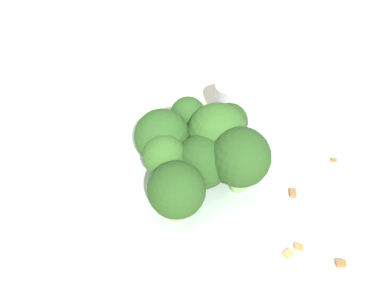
% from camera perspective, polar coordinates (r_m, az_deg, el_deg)
% --- Properties ---
extents(ground_plane, '(3.00, 3.00, 0.00)m').
position_cam_1_polar(ground_plane, '(0.54, -0.00, -6.58)').
color(ground_plane, beige).
extents(bowl, '(0.17, 0.17, 0.05)m').
position_cam_1_polar(bowl, '(0.52, -0.00, -4.70)').
color(bowl, silver).
rests_on(bowl, ground_plane).
extents(broccoli_floret_0, '(0.03, 0.03, 0.05)m').
position_cam_1_polar(broccoli_floret_0, '(0.50, -0.42, 2.97)').
color(broccoli_floret_0, '#84AD66').
rests_on(broccoli_floret_0, bowl).
extents(broccoli_floret_1, '(0.05, 0.05, 0.05)m').
position_cam_1_polar(broccoli_floret_1, '(0.46, 1.05, -1.98)').
color(broccoli_floret_1, '#8EB770').
rests_on(broccoli_floret_1, bowl).
extents(broccoli_floret_2, '(0.05, 0.05, 0.06)m').
position_cam_1_polar(broccoli_floret_2, '(0.48, -3.07, 0.99)').
color(broccoli_floret_2, '#84AD66').
rests_on(broccoli_floret_2, bowl).
extents(broccoli_floret_3, '(0.05, 0.05, 0.06)m').
position_cam_1_polar(broccoli_floret_3, '(0.48, 2.73, 1.10)').
color(broccoli_floret_3, '#8EB770').
rests_on(broccoli_floret_3, bowl).
extents(broccoli_floret_4, '(0.05, 0.05, 0.06)m').
position_cam_1_polar(broccoli_floret_4, '(0.46, 5.20, -1.51)').
color(broccoli_floret_4, '#8EB770').
rests_on(broccoli_floret_4, bowl).
extents(broccoli_floret_5, '(0.04, 0.04, 0.06)m').
position_cam_1_polar(broccoli_floret_5, '(0.46, -2.95, -1.67)').
color(broccoli_floret_5, '#7A9E5B').
rests_on(broccoli_floret_5, bowl).
extents(broccoli_floret_6, '(0.05, 0.05, 0.06)m').
position_cam_1_polar(broccoli_floret_6, '(0.44, -2.18, -4.92)').
color(broccoli_floret_6, '#8EB770').
rests_on(broccoli_floret_6, bowl).
extents(broccoli_floret_7, '(0.04, 0.04, 0.05)m').
position_cam_1_polar(broccoli_floret_7, '(0.50, 3.98, 2.29)').
color(broccoli_floret_7, '#7A9E5B').
rests_on(broccoli_floret_7, bowl).
extents(pepper_shaker, '(0.03, 0.03, 0.06)m').
position_cam_1_polar(pepper_shaker, '(0.60, 3.94, 4.17)').
color(pepper_shaker, '#B2B7BC').
rests_on(pepper_shaker, ground_plane).
extents(almond_crumb_0, '(0.01, 0.01, 0.01)m').
position_cam_1_polar(almond_crumb_0, '(0.51, 10.27, -11.33)').
color(almond_crumb_0, tan).
rests_on(almond_crumb_0, ground_plane).
extents(almond_crumb_1, '(0.01, 0.01, 0.01)m').
position_cam_1_polar(almond_crumb_1, '(0.55, 10.74, -5.01)').
color(almond_crumb_1, olive).
rests_on(almond_crumb_1, ground_plane).
extents(almond_crumb_2, '(0.01, 0.01, 0.01)m').
position_cam_1_polar(almond_crumb_2, '(0.51, 11.37, -10.59)').
color(almond_crumb_2, '#AD7F4C').
rests_on(almond_crumb_2, ground_plane).
extents(almond_crumb_3, '(0.01, 0.01, 0.01)m').
position_cam_1_polar(almond_crumb_3, '(0.51, 15.64, -12.03)').
color(almond_crumb_3, olive).
rests_on(almond_crumb_3, ground_plane).
extents(almond_crumb_4, '(0.01, 0.00, 0.01)m').
position_cam_1_polar(almond_crumb_4, '(0.60, 14.93, -1.58)').
color(almond_crumb_4, olive).
rests_on(almond_crumb_4, ground_plane).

